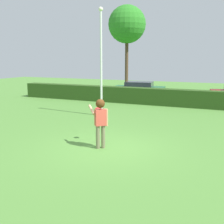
# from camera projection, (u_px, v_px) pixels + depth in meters

# --- Properties ---
(ground_plane) EXTENTS (60.00, 60.00, 0.00)m
(ground_plane) POSITION_uv_depth(u_px,v_px,m) (107.00, 148.00, 10.30)
(ground_plane) COLOR #538B39
(person) EXTENTS (0.82, 0.50, 1.78)m
(person) POSITION_uv_depth(u_px,v_px,m) (100.00, 118.00, 10.04)
(person) COLOR #767252
(person) RESTS_ON ground
(frisbee) EXTENTS (0.23, 0.23, 0.04)m
(frisbee) POSITION_uv_depth(u_px,v_px,m) (98.00, 108.00, 10.81)
(frisbee) COLOR red
(lamppost) EXTENTS (0.24, 0.24, 5.83)m
(lamppost) POSITION_uv_depth(u_px,v_px,m) (101.00, 57.00, 15.40)
(lamppost) COLOR silver
(lamppost) RESTS_ON ground
(hedge_row) EXTENTS (23.63, 0.90, 1.13)m
(hedge_row) POSITION_uv_depth(u_px,v_px,m) (171.00, 97.00, 19.25)
(hedge_row) COLOR #2B4B19
(hedge_row) RESTS_ON ground
(parked_car_green) EXTENTS (4.39, 2.27, 1.25)m
(parked_car_green) POSITION_uv_depth(u_px,v_px,m) (139.00, 88.00, 23.82)
(parked_car_green) COLOR #1E6633
(parked_car_green) RESTS_ON ground
(maple_tree) EXTENTS (3.65, 3.65, 8.23)m
(maple_tree) POSITION_uv_depth(u_px,v_px,m) (127.00, 25.00, 27.65)
(maple_tree) COLOR brown
(maple_tree) RESTS_ON ground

